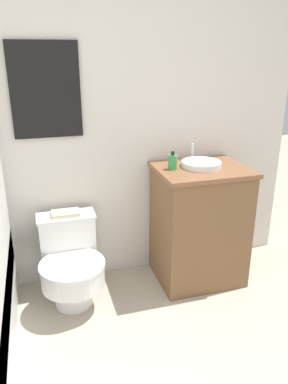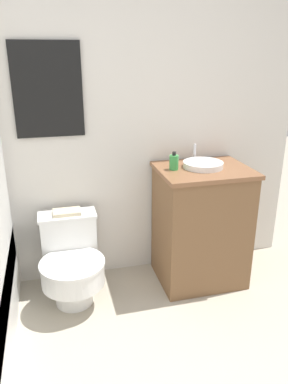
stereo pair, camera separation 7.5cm
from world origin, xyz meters
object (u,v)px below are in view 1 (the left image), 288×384
sink (201,164)px  book_on_tank (66,213)px  soap_bottle (173,162)px  toilet (71,263)px

sink → book_on_tank: size_ratio=1.65×
sink → book_on_tank: (-0.96, 0.11, -0.31)m
soap_bottle → book_on_tank: size_ratio=0.66×
toilet → soap_bottle: size_ratio=4.68×
toilet → book_on_tank: size_ratio=3.07×
toilet → sink: sink is taller
toilet → soap_bottle: (0.74, 0.04, 0.65)m
toilet → book_on_tank: 0.34m
sink → soap_bottle: bearing=180.0°
toilet → book_on_tank: bearing=90.0°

